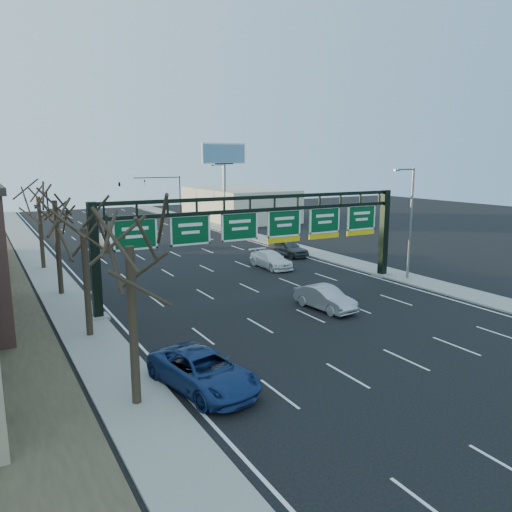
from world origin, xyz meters
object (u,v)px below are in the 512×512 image
car_blue_suv (203,371)px  car_white_wagon (271,260)px  car_silver_sedan (325,298)px  sign_gantry (264,231)px

car_blue_suv → car_white_wagon: (15.12, 19.38, -0.06)m
car_blue_suv → car_silver_sedan: (11.56, 6.66, -0.04)m
sign_gantry → car_silver_sedan: bearing=-74.3°
car_silver_sedan → car_white_wagon: car_silver_sedan is taller
sign_gantry → car_silver_sedan: sign_gantry is taller
sign_gantry → car_blue_suv: (-10.06, -11.99, -3.83)m
car_blue_suv → car_silver_sedan: bearing=18.8°
sign_gantry → car_silver_sedan: (1.50, -5.33, -3.87)m
car_silver_sedan → car_white_wagon: size_ratio=0.90×
car_silver_sedan → car_white_wagon: bearing=69.1°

